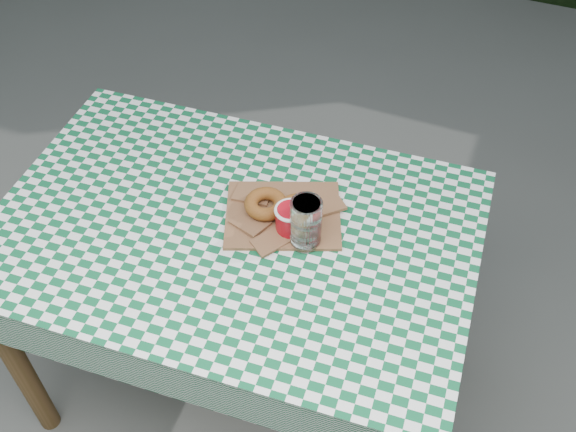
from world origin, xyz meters
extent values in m
plane|color=#555550|center=(0.00, 0.00, 0.00)|extent=(60.00, 60.00, 0.00)
cube|color=brown|center=(0.18, 0.01, 0.38)|extent=(1.24, 0.87, 0.75)
cube|color=#0D5530|center=(0.18, 0.01, 0.75)|extent=(1.26, 0.89, 0.01)
cube|color=#905A3F|center=(0.28, 0.09, 0.76)|extent=(0.35, 0.32, 0.02)
torus|color=brown|center=(0.24, 0.08, 0.79)|extent=(0.14, 0.14, 0.03)
torus|color=brown|center=(0.32, 0.09, 0.79)|extent=(0.11, 0.11, 0.03)
cylinder|color=white|center=(0.36, 0.03, 0.83)|extent=(0.08, 0.08, 0.14)
camera|label=1|loc=(0.72, -0.97, 2.01)|focal=41.65mm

